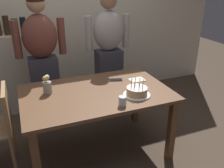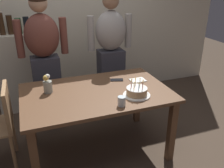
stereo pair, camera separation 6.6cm
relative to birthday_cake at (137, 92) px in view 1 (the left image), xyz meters
name	(u,v)px [view 1 (the left image)]	position (x,y,z in m)	size (l,w,h in m)	color
ground_plane	(98,150)	(-0.35, 0.23, -0.78)	(10.00, 10.00, 0.00)	#47382B
back_wall	(62,15)	(-0.35, 1.78, 0.52)	(5.20, 0.10, 2.60)	beige
dining_table	(96,100)	(-0.35, 0.23, -0.14)	(1.50, 0.96, 0.74)	brown
birthday_cake	(137,92)	(0.00, 0.00, 0.00)	(0.27, 0.27, 0.17)	white
water_glass_near	(122,101)	(-0.22, -0.14, 0.00)	(0.07, 0.07, 0.09)	silver
cell_phone	(116,80)	(-0.04, 0.43, -0.04)	(0.14, 0.07, 0.01)	black
napkin_stack	(137,80)	(0.18, 0.34, -0.04)	(0.17, 0.13, 0.01)	white
flower_vase	(47,85)	(-0.81, 0.38, 0.05)	(0.09, 0.09, 0.20)	#999E93
person_man_bearded	(43,61)	(-0.77, 1.03, 0.09)	(0.61, 0.27, 1.66)	#33333D
person_woman_cardigan	(109,53)	(0.10, 1.03, 0.09)	(0.61, 0.27, 1.66)	#33333D
shelf_cabinet	(15,73)	(-1.12, 1.56, -0.20)	(0.60, 0.30, 1.40)	beige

